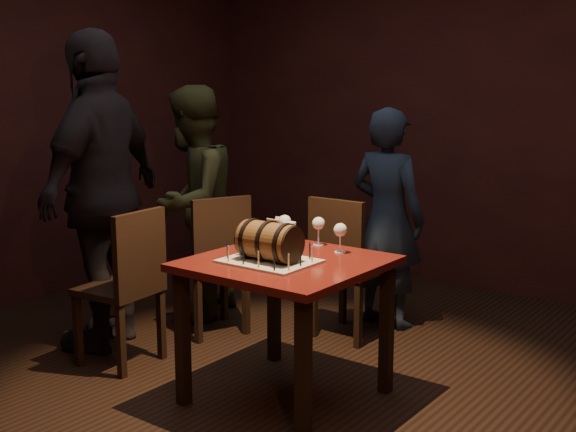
{
  "coord_description": "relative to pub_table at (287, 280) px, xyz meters",
  "views": [
    {
      "loc": [
        2.27,
        -2.94,
        1.64
      ],
      "look_at": [
        0.03,
        0.05,
        0.95
      ],
      "focal_mm": 45.0,
      "sensor_mm": 36.0,
      "label": 1
    }
  ],
  "objects": [
    {
      "name": "chair_back",
      "position": [
        -0.25,
        0.94,
        -0.12
      ],
      "size": [
        0.41,
        0.41,
        0.93
      ],
      "color": "black",
      "rests_on": "ground"
    },
    {
      "name": "wine_glass_mid",
      "position": [
        -0.06,
        0.37,
        0.23
      ],
      "size": [
        0.07,
        0.07,
        0.16
      ],
      "color": "silver",
      "rests_on": "pub_table"
    },
    {
      "name": "wine_glass_left",
      "position": [
        -0.25,
        0.31,
        0.23
      ],
      "size": [
        0.07,
        0.07,
        0.16
      ],
      "color": "silver",
      "rests_on": "pub_table"
    },
    {
      "name": "room_shell",
      "position": [
        -0.11,
        0.07,
        0.76
      ],
      "size": [
        5.04,
        5.04,
        2.8
      ],
      "color": "black",
      "rests_on": "ground"
    },
    {
      "name": "person_left_rear",
      "position": [
        -1.34,
        0.69,
        0.17
      ],
      "size": [
        0.82,
        0.94,
        1.63
      ],
      "primitive_type": "imported",
      "rotation": [
        0.0,
        0.0,
        -1.27
      ],
      "color": "#3C3E1F",
      "rests_on": "ground"
    },
    {
      "name": "chair_left_rear",
      "position": [
        -0.96,
        0.5,
        -0.12
      ],
      "size": [
        0.52,
        0.52,
        0.93
      ],
      "color": "black",
      "rests_on": "ground"
    },
    {
      "name": "barrel_cake",
      "position": [
        -0.04,
        -0.1,
        0.22
      ],
      "size": [
        0.36,
        0.21,
        0.21
      ],
      "color": "brown",
      "rests_on": "cake_board"
    },
    {
      "name": "menu_card",
      "position": [
        -0.31,
        0.33,
        0.17
      ],
      "size": [
        0.1,
        0.05,
        0.13
      ],
      "primitive_type": null,
      "color": "white",
      "rests_on": "pub_table"
    },
    {
      "name": "pub_table",
      "position": [
        0.0,
        0.0,
        0.0
      ],
      "size": [
        0.9,
        0.9,
        0.75
      ],
      "color": "#4D100C",
      "rests_on": "ground"
    },
    {
      "name": "chair_left_front",
      "position": [
        -1.0,
        -0.19,
        -0.12
      ],
      "size": [
        0.44,
        0.44,
        0.93
      ],
      "color": "black",
      "rests_on": "ground"
    },
    {
      "name": "cake_board",
      "position": [
        -0.04,
        -0.1,
        0.12
      ],
      "size": [
        0.45,
        0.35,
        0.01
      ],
      "primitive_type": "cube",
      "color": "#AEA68C",
      "rests_on": "pub_table"
    },
    {
      "name": "wine_glass_right",
      "position": [
        0.14,
        0.29,
        0.23
      ],
      "size": [
        0.07,
        0.07,
        0.16
      ],
      "color": "silver",
      "rests_on": "pub_table"
    },
    {
      "name": "person_left_front",
      "position": [
        -1.39,
        -0.04,
        0.34
      ],
      "size": [
        0.81,
        1.24,
        1.96
      ],
      "primitive_type": "imported",
      "rotation": [
        0.0,
        0.0,
        -1.26
      ],
      "color": "black",
      "rests_on": "ground"
    },
    {
      "name": "pint_of_ale",
      "position": [
        -0.13,
        0.2,
        0.18
      ],
      "size": [
        0.07,
        0.07,
        0.15
      ],
      "color": "silver",
      "rests_on": "pub_table"
    },
    {
      "name": "person_back",
      "position": [
        -0.18,
        1.36,
        0.1
      ],
      "size": [
        0.56,
        0.38,
        1.49
      ],
      "primitive_type": "imported",
      "rotation": [
        0.0,
        0.0,
        3.09
      ],
      "color": "#192233",
      "rests_on": "ground"
    },
    {
      "name": "birthday_candles",
      "position": [
        -0.04,
        -0.1,
        0.16
      ],
      "size": [
        0.4,
        0.3,
        0.09
      ],
      "color": "#EED88E",
      "rests_on": "cake_board"
    }
  ]
}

